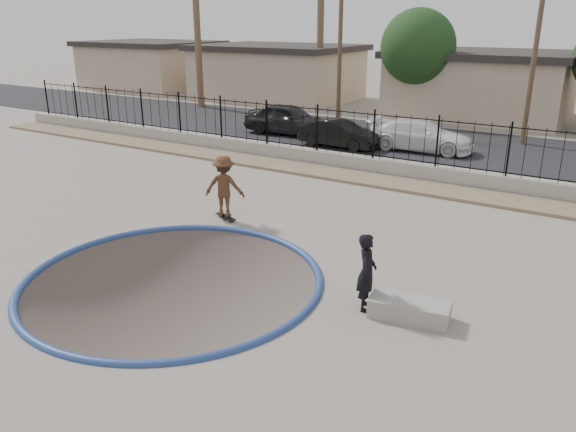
# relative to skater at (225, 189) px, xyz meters

# --- Properties ---
(ground) EXTENTS (120.00, 120.00, 2.20)m
(ground) POSITION_rel_skater_xyz_m (1.59, 9.00, -2.03)
(ground) COLOR gray
(ground) RESTS_ON ground
(bowl_pit) EXTENTS (6.84, 6.84, 1.80)m
(bowl_pit) POSITION_rel_skater_xyz_m (1.59, -4.00, -0.93)
(bowl_pit) COLOR #4B403A
(bowl_pit) RESTS_ON ground
(coping_ring) EXTENTS (7.04, 7.04, 0.20)m
(coping_ring) POSITION_rel_skater_xyz_m (1.59, -4.00, -0.93)
(coping_ring) COLOR navy
(coping_ring) RESTS_ON ground
(rock_strip) EXTENTS (42.00, 1.60, 0.11)m
(rock_strip) POSITION_rel_skater_xyz_m (1.59, 6.20, -0.87)
(rock_strip) COLOR #8D7C5C
(rock_strip) RESTS_ON ground
(retaining_wall) EXTENTS (42.00, 0.45, 0.60)m
(retaining_wall) POSITION_rel_skater_xyz_m (1.59, 7.30, -0.63)
(retaining_wall) COLOR gray
(retaining_wall) RESTS_ON ground
(fence) EXTENTS (40.00, 0.04, 1.80)m
(fence) POSITION_rel_skater_xyz_m (1.59, 7.30, 0.57)
(fence) COLOR black
(fence) RESTS_ON retaining_wall
(street) EXTENTS (90.00, 8.00, 0.04)m
(street) POSITION_rel_skater_xyz_m (1.59, 14.00, -0.91)
(street) COLOR black
(street) RESTS_ON ground
(house_west_far) EXTENTS (10.60, 8.60, 3.90)m
(house_west_far) POSITION_rel_skater_xyz_m (-26.41, 23.50, 1.05)
(house_west_far) COLOR tan
(house_west_far) RESTS_ON ground
(house_west) EXTENTS (11.60, 8.60, 3.90)m
(house_west) POSITION_rel_skater_xyz_m (-13.41, 23.50, 1.04)
(house_west) COLOR tan
(house_west) RESTS_ON ground
(house_center) EXTENTS (10.60, 8.60, 3.90)m
(house_center) POSITION_rel_skater_xyz_m (1.59, 23.50, 1.05)
(house_center) COLOR tan
(house_center) RESTS_ON ground
(palm_mid) EXTENTS (2.30, 2.30, 9.30)m
(palm_mid) POSITION_rel_skater_xyz_m (-8.41, 21.00, 5.76)
(palm_mid) COLOR brown
(palm_mid) RESTS_ON ground
(utility_pole_left) EXTENTS (1.70, 0.24, 9.00)m
(utility_pole_left) POSITION_rel_skater_xyz_m (-4.41, 16.00, 3.77)
(utility_pole_left) COLOR #473323
(utility_pole_left) RESTS_ON ground
(utility_pole_mid) EXTENTS (1.70, 0.24, 9.50)m
(utility_pole_mid) POSITION_rel_skater_xyz_m (5.59, 16.00, 4.03)
(utility_pole_mid) COLOR #473323
(utility_pole_mid) RESTS_ON ground
(street_tree_left) EXTENTS (4.32, 4.32, 6.36)m
(street_tree_left) POSITION_rel_skater_xyz_m (-1.41, 20.00, 3.26)
(street_tree_left) COLOR #473323
(street_tree_left) RESTS_ON ground
(skater) EXTENTS (1.37, 1.09, 1.86)m
(skater) POSITION_rel_skater_xyz_m (0.00, 0.00, 0.00)
(skater) COLOR brown
(skater) RESTS_ON ground
(skateboard) EXTENTS (0.93, 0.57, 0.08)m
(skateboard) POSITION_rel_skater_xyz_m (-0.00, 0.00, -0.86)
(skateboard) COLOR black
(skateboard) RESTS_ON ground
(videographer) EXTENTS (0.61, 0.72, 1.67)m
(videographer) POSITION_rel_skater_xyz_m (5.95, -2.86, -0.09)
(videographer) COLOR black
(videographer) RESTS_ON ground
(concrete_ledge) EXTENTS (1.69, 0.95, 0.40)m
(concrete_ledge) POSITION_rel_skater_xyz_m (6.89, -2.76, -0.73)
(concrete_ledge) COLOR gray
(concrete_ledge) RESTS_ON ground
(car_a) EXTENTS (4.74, 2.12, 1.58)m
(car_a) POSITION_rel_skater_xyz_m (-5.25, 12.00, -0.10)
(car_a) COLOR black
(car_a) RESTS_ON street
(car_b) EXTENTS (3.89, 1.46, 1.27)m
(car_b) POSITION_rel_skater_xyz_m (-1.60, 10.68, -0.26)
(car_b) COLOR black
(car_b) RESTS_ON street
(car_c) EXTENTS (4.85, 2.20, 1.38)m
(car_c) POSITION_rel_skater_xyz_m (1.88, 12.00, -0.21)
(car_c) COLOR white
(car_c) RESTS_ON street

